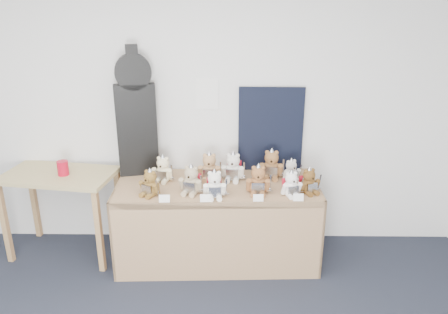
{
  "coord_description": "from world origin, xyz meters",
  "views": [
    {
      "loc": [
        0.71,
        -1.55,
        2.37
      ],
      "look_at": [
        0.66,
        2.0,
        1.07
      ],
      "focal_mm": 35.0,
      "sensor_mm": 36.0,
      "label": 1
    }
  ],
  "objects_px": {
    "teddy_back_centre_right": "(233,168)",
    "teddy_back_end": "(291,171)",
    "display_table": "(217,204)",
    "teddy_front_end": "(309,182)",
    "guitar_case": "(136,114)",
    "teddy_front_far_left": "(150,184)",
    "side_table": "(60,186)",
    "teddy_back_left": "(163,170)",
    "teddy_front_centre": "(215,185)",
    "teddy_back_centre_left": "(209,168)",
    "teddy_front_left": "(191,181)",
    "teddy_back_right": "(271,165)",
    "red_cup": "(63,168)",
    "teddy_front_right": "(258,181)",
    "teddy_front_far_right": "(291,185)"
  },
  "relations": [
    {
      "from": "guitar_case",
      "to": "display_table",
      "type": "bearing_deg",
      "value": -36.22
    },
    {
      "from": "teddy_front_right",
      "to": "teddy_back_left",
      "type": "xyz_separation_m",
      "value": [
        -0.86,
        0.26,
        -0.01
      ]
    },
    {
      "from": "teddy_front_far_left",
      "to": "teddy_back_centre_left",
      "type": "height_order",
      "value": "teddy_back_centre_left"
    },
    {
      "from": "teddy_front_left",
      "to": "teddy_front_end",
      "type": "relative_size",
      "value": 1.12
    },
    {
      "from": "teddy_back_left",
      "to": "teddy_back_end",
      "type": "distance_m",
      "value": 1.18
    },
    {
      "from": "red_cup",
      "to": "teddy_front_centre",
      "type": "xyz_separation_m",
      "value": [
        1.39,
        -0.3,
        -0.03
      ]
    },
    {
      "from": "side_table",
      "to": "teddy_back_right",
      "type": "height_order",
      "value": "teddy_back_right"
    },
    {
      "from": "teddy_front_end",
      "to": "teddy_back_end",
      "type": "xyz_separation_m",
      "value": [
        -0.12,
        0.27,
        -0.01
      ]
    },
    {
      "from": "teddy_back_centre_right",
      "to": "teddy_back_end",
      "type": "relative_size",
      "value": 1.27
    },
    {
      "from": "teddy_front_end",
      "to": "teddy_back_centre_left",
      "type": "bearing_deg",
      "value": 137.17
    },
    {
      "from": "teddy_back_right",
      "to": "teddy_back_end",
      "type": "height_order",
      "value": "teddy_back_right"
    },
    {
      "from": "side_table",
      "to": "teddy_back_left",
      "type": "bearing_deg",
      "value": 9.07
    },
    {
      "from": "display_table",
      "to": "teddy_back_right",
      "type": "relative_size",
      "value": 6.07
    },
    {
      "from": "teddy_front_centre",
      "to": "teddy_back_centre_left",
      "type": "bearing_deg",
      "value": 94.19
    },
    {
      "from": "teddy_front_centre",
      "to": "teddy_back_right",
      "type": "xyz_separation_m",
      "value": [
        0.52,
        0.44,
        0.02
      ]
    },
    {
      "from": "side_table",
      "to": "teddy_front_left",
      "type": "relative_size",
      "value": 3.8
    },
    {
      "from": "display_table",
      "to": "teddy_back_centre_right",
      "type": "height_order",
      "value": "teddy_back_centre_right"
    },
    {
      "from": "side_table",
      "to": "teddy_back_centre_right",
      "type": "distance_m",
      "value": 1.63
    },
    {
      "from": "teddy_back_left",
      "to": "teddy_front_far_right",
      "type": "bearing_deg",
      "value": -2.51
    },
    {
      "from": "display_table",
      "to": "teddy_back_centre_left",
      "type": "bearing_deg",
      "value": 109.88
    },
    {
      "from": "side_table",
      "to": "teddy_back_right",
      "type": "xyz_separation_m",
      "value": [
        1.98,
        0.1,
        0.18
      ]
    },
    {
      "from": "display_table",
      "to": "teddy_front_end",
      "type": "bearing_deg",
      "value": -8.84
    },
    {
      "from": "side_table",
      "to": "teddy_front_right",
      "type": "distance_m",
      "value": 1.86
    },
    {
      "from": "guitar_case",
      "to": "teddy_back_left",
      "type": "relative_size",
      "value": 4.51
    },
    {
      "from": "teddy_back_centre_left",
      "to": "teddy_front_end",
      "type": "bearing_deg",
      "value": -15.63
    },
    {
      "from": "red_cup",
      "to": "teddy_back_end",
      "type": "distance_m",
      "value": 2.09
    },
    {
      "from": "teddy_back_centre_left",
      "to": "teddy_front_far_right",
      "type": "bearing_deg",
      "value": -23.05
    },
    {
      "from": "teddy_back_centre_left",
      "to": "display_table",
      "type": "bearing_deg",
      "value": -65.61
    },
    {
      "from": "red_cup",
      "to": "teddy_front_left",
      "type": "height_order",
      "value": "teddy_front_left"
    },
    {
      "from": "side_table",
      "to": "red_cup",
      "type": "height_order",
      "value": "red_cup"
    },
    {
      "from": "teddy_front_end",
      "to": "teddy_back_left",
      "type": "height_order",
      "value": "teddy_back_left"
    },
    {
      "from": "display_table",
      "to": "teddy_front_left",
      "type": "distance_m",
      "value": 0.37
    },
    {
      "from": "teddy_front_far_left",
      "to": "teddy_back_centre_right",
      "type": "height_order",
      "value": "teddy_back_centre_right"
    },
    {
      "from": "guitar_case",
      "to": "teddy_back_left",
      "type": "bearing_deg",
      "value": -47.47
    },
    {
      "from": "teddy_front_left",
      "to": "red_cup",
      "type": "bearing_deg",
      "value": -175.21
    },
    {
      "from": "teddy_back_centre_right",
      "to": "teddy_front_end",
      "type": "bearing_deg",
      "value": -15.24
    },
    {
      "from": "teddy_front_left",
      "to": "teddy_back_centre_right",
      "type": "height_order",
      "value": "teddy_back_centre_right"
    },
    {
      "from": "teddy_front_centre",
      "to": "teddy_back_centre_left",
      "type": "height_order",
      "value": "teddy_back_centre_left"
    },
    {
      "from": "teddy_front_left",
      "to": "teddy_back_centre_right",
      "type": "relative_size",
      "value": 0.96
    },
    {
      "from": "guitar_case",
      "to": "teddy_front_far_left",
      "type": "relative_size",
      "value": 4.71
    },
    {
      "from": "side_table",
      "to": "teddy_back_end",
      "type": "relative_size",
      "value": 4.63
    },
    {
      "from": "display_table",
      "to": "teddy_back_left",
      "type": "height_order",
      "value": "teddy_back_left"
    },
    {
      "from": "teddy_front_centre",
      "to": "teddy_back_centre_left",
      "type": "xyz_separation_m",
      "value": [
        -0.06,
        0.38,
        0.01
      ]
    },
    {
      "from": "guitar_case",
      "to": "teddy_back_end",
      "type": "distance_m",
      "value": 1.53
    },
    {
      "from": "teddy_front_right",
      "to": "teddy_back_left",
      "type": "relative_size",
      "value": 1.06
    },
    {
      "from": "teddy_front_right",
      "to": "teddy_back_centre_left",
      "type": "xyz_separation_m",
      "value": [
        -0.43,
        0.3,
        0.0
      ]
    },
    {
      "from": "side_table",
      "to": "teddy_back_right",
      "type": "bearing_deg",
      "value": 11.53
    },
    {
      "from": "teddy_front_left",
      "to": "teddy_back_centre_right",
      "type": "distance_m",
      "value": 0.47
    },
    {
      "from": "red_cup",
      "to": "teddy_front_far_right",
      "type": "bearing_deg",
      "value": -7.11
    },
    {
      "from": "teddy_front_left",
      "to": "guitar_case",
      "type": "bearing_deg",
      "value": 155.93
    }
  ]
}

